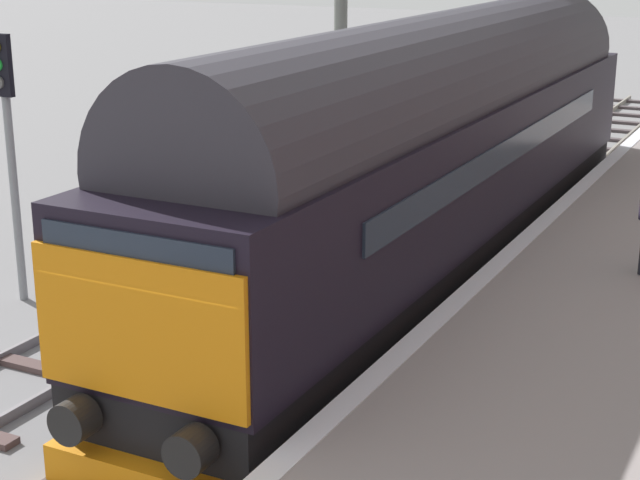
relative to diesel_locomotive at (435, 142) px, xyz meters
The scene contains 4 objects.
ground_plane 7.78m from the diesel_locomotive, 90.01° to the right, with size 140.00×140.00×0.00m, color slate.
track_main 7.76m from the diesel_locomotive, 90.01° to the right, with size 2.50×60.00×0.15m.
diesel_locomotive is the anchor object (origin of this frame).
signal_post_near 7.19m from the diesel_locomotive, 143.00° to the right, with size 0.44×0.22×4.46m.
Camera 1 is at (6.10, -8.99, 5.95)m, focal length 56.67 mm.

